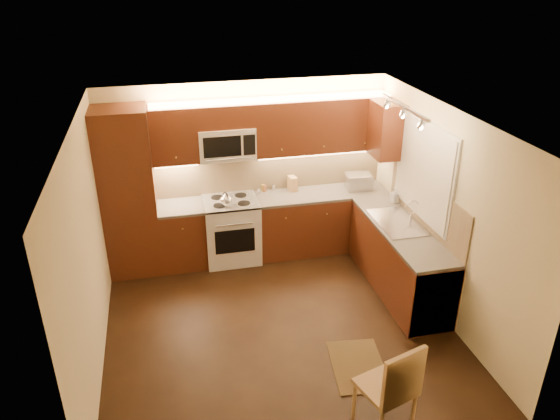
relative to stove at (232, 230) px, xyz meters
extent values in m
cube|color=black|center=(0.30, -1.68, -0.46)|extent=(4.00, 4.00, 0.01)
cube|color=beige|center=(0.30, -1.68, 2.04)|extent=(4.00, 4.00, 0.01)
cube|color=beige|center=(0.30, 0.32, 0.79)|extent=(4.00, 0.01, 2.50)
cube|color=beige|center=(0.30, -3.67, 0.79)|extent=(4.00, 0.01, 2.50)
cube|color=beige|center=(-1.70, -1.68, 0.79)|extent=(0.01, 4.00, 2.50)
cube|color=beige|center=(2.30, -1.68, 0.79)|extent=(0.01, 4.00, 2.50)
cube|color=#4B1C10|center=(-1.35, 0.02, 0.69)|extent=(0.70, 0.60, 2.30)
cube|color=#4B1C10|center=(-0.69, 0.02, -0.03)|extent=(0.62, 0.60, 0.86)
cube|color=#3E3B38|center=(-0.69, 0.02, 0.42)|extent=(0.62, 0.60, 0.04)
cube|color=#4B1C10|center=(1.34, 0.02, -0.03)|extent=(1.92, 0.60, 0.86)
cube|color=#3E3B38|center=(1.34, 0.02, 0.42)|extent=(1.92, 0.60, 0.04)
cube|color=#4B1C10|center=(2.00, -1.28, -0.03)|extent=(0.60, 2.00, 0.86)
cube|color=#3E3B38|center=(2.00, -1.28, 0.42)|extent=(0.60, 2.00, 0.04)
cube|color=silver|center=(2.00, -1.98, -0.03)|extent=(0.58, 0.60, 0.84)
cube|color=tan|center=(0.65, 0.31, 0.74)|extent=(3.30, 0.02, 0.60)
cube|color=tan|center=(2.29, -1.28, 0.74)|extent=(0.02, 2.00, 0.60)
cube|color=#4B1C10|center=(-0.69, 0.15, 1.42)|extent=(0.62, 0.35, 0.75)
cube|color=#4B1C10|center=(1.34, 0.15, 1.42)|extent=(1.92, 0.35, 0.75)
cube|color=#4B1C10|center=(0.00, 0.15, 1.63)|extent=(0.76, 0.35, 0.31)
cube|color=#4B1C10|center=(2.12, -0.28, 1.42)|extent=(0.35, 0.50, 0.75)
cube|color=silver|center=(2.29, -1.12, 1.14)|extent=(0.03, 1.44, 1.24)
cube|color=silver|center=(2.27, -1.12, 1.14)|extent=(0.02, 1.36, 1.16)
cube|color=silver|center=(1.85, -1.27, 2.00)|extent=(0.04, 1.20, 0.03)
cube|color=silver|center=(1.90, 0.05, 0.55)|extent=(0.39, 0.30, 0.22)
cube|color=#AA7E4C|center=(0.94, 0.19, 0.55)|extent=(0.13, 0.17, 0.22)
cylinder|color=silver|center=(0.44, 0.15, 0.49)|extent=(0.05, 0.05, 0.10)
cylinder|color=brown|center=(0.54, 0.24, 0.49)|extent=(0.06, 0.06, 0.10)
cylinder|color=silver|center=(0.67, 0.26, 0.49)|extent=(0.05, 0.05, 0.09)
cylinder|color=olive|center=(0.51, 0.26, 0.49)|extent=(0.05, 0.05, 0.10)
imported|color=silver|center=(2.22, -0.52, 0.55)|extent=(0.12, 0.12, 0.21)
cube|color=black|center=(0.98, -2.58, -0.45)|extent=(0.66, 0.89, 0.01)
camera|label=1|loc=(-0.85, -6.70, 3.53)|focal=34.06mm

